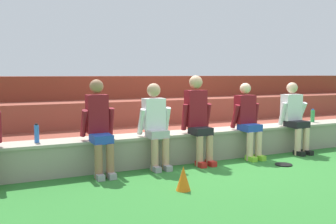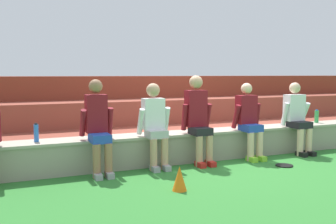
% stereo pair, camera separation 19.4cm
% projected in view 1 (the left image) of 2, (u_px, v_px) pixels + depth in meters
% --- Properties ---
extents(ground_plane, '(80.00, 80.00, 0.00)m').
position_uv_depth(ground_plane, '(219.00, 160.00, 6.37)').
color(ground_plane, '#2D752D').
extents(stone_seating_wall, '(7.98, 0.51, 0.49)m').
position_uv_depth(stone_seating_wall, '(212.00, 143.00, 6.56)').
color(stone_seating_wall, gray).
rests_on(stone_seating_wall, ground).
extents(brick_bleachers, '(10.54, 2.37, 1.40)m').
position_uv_depth(brick_bleachers, '(168.00, 116.00, 8.15)').
color(brick_bleachers, brown).
rests_on(brick_bleachers, ground).
extents(person_left_of_center, '(0.48, 0.61, 1.37)m').
position_uv_depth(person_left_of_center, '(99.00, 125.00, 5.44)').
color(person_left_of_center, '#996B4C').
rests_on(person_left_of_center, ground).
extents(person_center, '(0.51, 0.50, 1.30)m').
position_uv_depth(person_center, '(156.00, 123.00, 5.81)').
color(person_center, tan).
rests_on(person_center, ground).
extents(person_right_of_center, '(0.51, 0.56, 1.42)m').
position_uv_depth(person_right_of_center, '(198.00, 117.00, 6.13)').
color(person_right_of_center, tan).
rests_on(person_right_of_center, ground).
extents(person_far_right, '(0.51, 0.53, 1.29)m').
position_uv_depth(person_far_right, '(248.00, 119.00, 6.52)').
color(person_far_right, beige).
rests_on(person_far_right, ground).
extents(person_rightmost_edge, '(0.54, 0.55, 1.29)m').
position_uv_depth(person_rightmost_edge, '(295.00, 116.00, 6.95)').
color(person_rightmost_edge, beige).
rests_on(person_rightmost_edge, ground).
extents(water_bottle_near_right, '(0.07, 0.07, 0.27)m').
position_uv_depth(water_bottle_near_right, '(37.00, 134.00, 5.32)').
color(water_bottle_near_right, blue).
rests_on(water_bottle_near_right, stone_seating_wall).
extents(water_bottle_mid_left, '(0.08, 0.08, 0.26)m').
position_uv_depth(water_bottle_mid_left, '(313.00, 116.00, 7.59)').
color(water_bottle_mid_left, green).
rests_on(water_bottle_mid_left, stone_seating_wall).
extents(frisbee, '(0.27, 0.27, 0.02)m').
position_uv_depth(frisbee, '(284.00, 165.00, 6.04)').
color(frisbee, black).
rests_on(frisbee, ground).
extents(sports_cone, '(0.18, 0.18, 0.31)m').
position_uv_depth(sports_cone, '(183.00, 178.00, 4.72)').
color(sports_cone, orange).
rests_on(sports_cone, ground).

